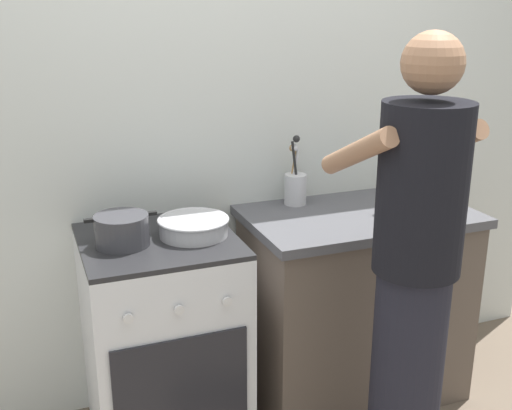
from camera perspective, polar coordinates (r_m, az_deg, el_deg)
The scene contains 9 objects.
back_wall at distance 2.86m, azimuth 0.08°, elevation 7.32°, with size 3.20×0.10×2.50m.
countertop at distance 2.96m, azimuth 8.98°, elevation -8.90°, with size 1.00×0.60×0.90m.
stove_range at distance 2.67m, azimuth -8.46°, elevation -12.12°, with size 0.60×0.62×0.90m.
pot at distance 2.41m, azimuth -12.14°, elevation -2.27°, with size 0.27×0.21×0.12m.
mixing_bowl at distance 2.47m, azimuth -5.73°, elevation -1.89°, with size 0.28×0.28×0.07m.
utensil_crock at distance 2.84m, azimuth 3.60°, elevation 1.79°, with size 0.10×0.10×0.32m.
spice_bottle at distance 2.76m, azimuth 11.39°, elevation -0.06°, with size 0.04×0.04×0.08m.
oil_bottle at distance 2.81m, azimuth 14.52°, elevation 1.11°, with size 0.07×0.07×0.22m.
person at distance 2.25m, azimuth 14.17°, elevation -6.64°, with size 0.41×0.50×1.70m.
Camera 1 is at (-0.81, -2.12, 1.78)m, focal length 43.85 mm.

